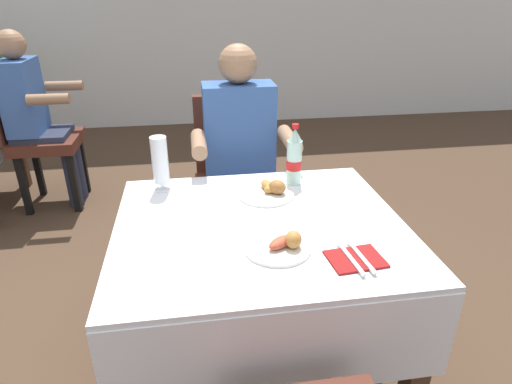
{
  "coord_description": "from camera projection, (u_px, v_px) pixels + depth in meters",
  "views": [
    {
      "loc": [
        -0.08,
        -1.35,
        1.5
      ],
      "look_at": [
        0.15,
        0.1,
        0.8
      ],
      "focal_mm": 30.26,
      "sensor_mm": 36.0,
      "label": 1
    }
  ],
  "objects": [
    {
      "name": "seated_diner_far",
      "position": [
        241.0,
        156.0,
        2.23
      ],
      "size": [
        0.5,
        0.46,
        1.26
      ],
      "color": "#282D42",
      "rests_on": "ground"
    },
    {
      "name": "napkin_cutlery_set",
      "position": [
        356.0,
        259.0,
        1.35
      ],
      "size": [
        0.18,
        0.19,
        0.01
      ],
      "color": "maroon",
      "rests_on": "main_dining_table"
    },
    {
      "name": "chair_far_diner_seat",
      "position": [
        235.0,
        176.0,
        2.39
      ],
      "size": [
        0.44,
        0.5,
        0.97
      ],
      "color": "#4C2319",
      "rests_on": "ground"
    },
    {
      "name": "plate_near_camera",
      "position": [
        281.0,
        245.0,
        1.4
      ],
      "size": [
        0.22,
        0.22,
        0.07
      ],
      "color": "white",
      "rests_on": "main_dining_table"
    },
    {
      "name": "main_dining_table",
      "position": [
        260.0,
        262.0,
        1.64
      ],
      "size": [
        1.04,
        0.92,
        0.72
      ],
      "color": "white",
      "rests_on": "ground"
    },
    {
      "name": "beer_glass_left",
      "position": [
        160.0,
        164.0,
        1.78
      ],
      "size": [
        0.07,
        0.07,
        0.23
      ],
      "color": "white",
      "rests_on": "main_dining_table"
    },
    {
      "name": "plate_far_diner",
      "position": [
        269.0,
        191.0,
        1.77
      ],
      "size": [
        0.23,
        0.23,
        0.07
      ],
      "color": "white",
      "rests_on": "main_dining_table"
    },
    {
      "name": "background_patron",
      "position": [
        35.0,
        112.0,
        3.02
      ],
      "size": [
        0.46,
        0.5,
        1.26
      ],
      "color": "#282D42",
      "rests_on": "ground"
    },
    {
      "name": "background_chair_right",
      "position": [
        32.0,
        134.0,
        3.08
      ],
      "size": [
        0.5,
        0.44,
        0.97
      ],
      "color": "#4C2319",
      "rests_on": "ground"
    },
    {
      "name": "ground_plane",
      "position": [
        226.0,
        372.0,
        1.86
      ],
      "size": [
        11.0,
        11.0,
        0.0
      ],
      "primitive_type": "plane",
      "color": "#473323"
    },
    {
      "name": "cola_bottle_primary",
      "position": [
        294.0,
        158.0,
        1.84
      ],
      "size": [
        0.07,
        0.07,
        0.27
      ],
      "color": "silver",
      "rests_on": "main_dining_table"
    }
  ]
}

